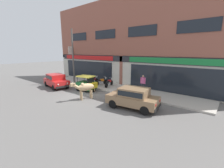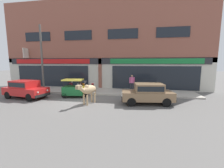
{
  "view_description": "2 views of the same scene",
  "coord_description": "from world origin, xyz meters",
  "px_view_note": "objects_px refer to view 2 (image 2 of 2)",
  "views": [
    {
      "loc": [
        10.0,
        -8.46,
        3.91
      ],
      "look_at": [
        2.24,
        1.0,
        1.21
      ],
      "focal_mm": 24.0,
      "sensor_mm": 36.0,
      "label": 1
    },
    {
      "loc": [
        4.26,
        -10.53,
        2.9
      ],
      "look_at": [
        2.13,
        1.0,
        1.22
      ],
      "focal_mm": 24.0,
      "sensor_mm": 36.0,
      "label": 2
    }
  ],
  "objects_px": {
    "cow": "(88,90)",
    "pedestrian": "(132,81)",
    "auto_rickshaw": "(75,89)",
    "car_0": "(25,88)",
    "utility_pole": "(42,59)",
    "car_1": "(148,93)",
    "motorcycle_2": "(93,87)",
    "motorcycle_1": "(82,86)",
    "motorcycle_0": "(70,86)"
  },
  "relations": [
    {
      "from": "cow",
      "to": "car_1",
      "type": "distance_m",
      "value": 4.17
    },
    {
      "from": "cow",
      "to": "utility_pole",
      "type": "height_order",
      "value": "utility_pole"
    },
    {
      "from": "motorcycle_0",
      "to": "motorcycle_2",
      "type": "distance_m",
      "value": 2.32
    },
    {
      "from": "car_1",
      "to": "motorcycle_2",
      "type": "height_order",
      "value": "car_1"
    },
    {
      "from": "cow",
      "to": "pedestrian",
      "type": "height_order",
      "value": "pedestrian"
    },
    {
      "from": "car_0",
      "to": "motorcycle_0",
      "type": "height_order",
      "value": "car_0"
    },
    {
      "from": "motorcycle_2",
      "to": "utility_pole",
      "type": "relative_size",
      "value": 0.28
    },
    {
      "from": "cow",
      "to": "car_1",
      "type": "bearing_deg",
      "value": 11.21
    },
    {
      "from": "motorcycle_0",
      "to": "utility_pole",
      "type": "xyz_separation_m",
      "value": [
        -2.32,
        -0.99,
        2.75
      ]
    },
    {
      "from": "motorcycle_0",
      "to": "motorcycle_1",
      "type": "relative_size",
      "value": 1.0
    },
    {
      "from": "auto_rickshaw",
      "to": "car_1",
      "type": "bearing_deg",
      "value": -10.05
    },
    {
      "from": "car_0",
      "to": "auto_rickshaw",
      "type": "bearing_deg",
      "value": 16.04
    },
    {
      "from": "cow",
      "to": "utility_pole",
      "type": "distance_m",
      "value": 6.95
    },
    {
      "from": "cow",
      "to": "motorcycle_0",
      "type": "xyz_separation_m",
      "value": [
        -3.42,
        4.2,
        -0.49
      ]
    },
    {
      "from": "cow",
      "to": "motorcycle_2",
      "type": "bearing_deg",
      "value": 104.25
    },
    {
      "from": "car_1",
      "to": "motorcycle_0",
      "type": "relative_size",
      "value": 2.08
    },
    {
      "from": "cow",
      "to": "motorcycle_1",
      "type": "distance_m",
      "value": 4.81
    },
    {
      "from": "motorcycle_1",
      "to": "pedestrian",
      "type": "relative_size",
      "value": 1.13
    },
    {
      "from": "cow",
      "to": "car_1",
      "type": "xyz_separation_m",
      "value": [
        4.09,
        0.81,
        -0.19
      ]
    },
    {
      "from": "car_0",
      "to": "utility_pole",
      "type": "height_order",
      "value": "utility_pole"
    },
    {
      "from": "car_0",
      "to": "motorcycle_1",
      "type": "relative_size",
      "value": 2.1
    },
    {
      "from": "utility_pole",
      "to": "auto_rickshaw",
      "type": "bearing_deg",
      "value": -19.21
    },
    {
      "from": "auto_rickshaw",
      "to": "motorcycle_0",
      "type": "bearing_deg",
      "value": 123.43
    },
    {
      "from": "car_0",
      "to": "car_1",
      "type": "xyz_separation_m",
      "value": [
        9.77,
        0.04,
        0.0
      ]
    },
    {
      "from": "auto_rickshaw",
      "to": "motorcycle_1",
      "type": "xyz_separation_m",
      "value": [
        -0.32,
        2.38,
        -0.14
      ]
    },
    {
      "from": "car_1",
      "to": "pedestrian",
      "type": "xyz_separation_m",
      "value": [
        -1.3,
        3.86,
        0.3
      ]
    },
    {
      "from": "motorcycle_2",
      "to": "utility_pole",
      "type": "xyz_separation_m",
      "value": [
        -4.63,
        -1.13,
        2.75
      ]
    },
    {
      "from": "cow",
      "to": "motorcycle_1",
      "type": "relative_size",
      "value": 1.15
    },
    {
      "from": "car_1",
      "to": "motorcycle_1",
      "type": "bearing_deg",
      "value": 151.29
    },
    {
      "from": "auto_rickshaw",
      "to": "utility_pole",
      "type": "bearing_deg",
      "value": 160.79
    },
    {
      "from": "cow",
      "to": "car_0",
      "type": "height_order",
      "value": "cow"
    },
    {
      "from": "cow",
      "to": "motorcycle_0",
      "type": "relative_size",
      "value": 1.15
    },
    {
      "from": "auto_rickshaw",
      "to": "motorcycle_1",
      "type": "bearing_deg",
      "value": 97.66
    },
    {
      "from": "motorcycle_1",
      "to": "utility_pole",
      "type": "relative_size",
      "value": 0.29
    },
    {
      "from": "car_1",
      "to": "pedestrian",
      "type": "distance_m",
      "value": 4.08
    },
    {
      "from": "auto_rickshaw",
      "to": "pedestrian",
      "type": "xyz_separation_m",
      "value": [
        4.66,
        2.8,
        0.46
      ]
    },
    {
      "from": "car_0",
      "to": "motorcycle_1",
      "type": "distance_m",
      "value": 4.93
    },
    {
      "from": "motorcycle_1",
      "to": "motorcycle_2",
      "type": "height_order",
      "value": "same"
    },
    {
      "from": "cow",
      "to": "motorcycle_1",
      "type": "height_order",
      "value": "cow"
    },
    {
      "from": "car_1",
      "to": "utility_pole",
      "type": "height_order",
      "value": "utility_pole"
    },
    {
      "from": "auto_rickshaw",
      "to": "motorcycle_0",
      "type": "height_order",
      "value": "auto_rickshaw"
    },
    {
      "from": "utility_pole",
      "to": "motorcycle_2",
      "type": "bearing_deg",
      "value": 13.66
    },
    {
      "from": "pedestrian",
      "to": "car_1",
      "type": "bearing_deg",
      "value": -71.37
    },
    {
      "from": "cow",
      "to": "auto_rickshaw",
      "type": "height_order",
      "value": "cow"
    },
    {
      "from": "cow",
      "to": "motorcycle_2",
      "type": "relative_size",
      "value": 1.16
    },
    {
      "from": "cow",
      "to": "car_0",
      "type": "relative_size",
      "value": 0.55
    },
    {
      "from": "pedestrian",
      "to": "utility_pole",
      "type": "height_order",
      "value": "utility_pole"
    },
    {
      "from": "cow",
      "to": "pedestrian",
      "type": "distance_m",
      "value": 5.44
    },
    {
      "from": "car_0",
      "to": "motorcycle_2",
      "type": "distance_m",
      "value": 5.81
    },
    {
      "from": "cow",
      "to": "auto_rickshaw",
      "type": "relative_size",
      "value": 1.0
    }
  ]
}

